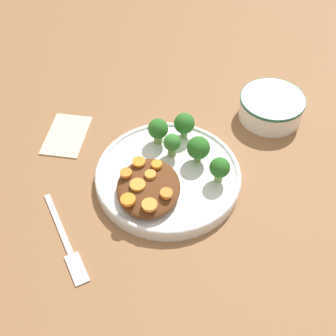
% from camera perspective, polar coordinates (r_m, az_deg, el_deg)
% --- Properties ---
extents(ground_plane, '(4.00, 4.00, 0.00)m').
position_cam_1_polar(ground_plane, '(0.87, 0.00, -1.55)').
color(ground_plane, '#8C603D').
extents(plate, '(0.27, 0.27, 0.03)m').
position_cam_1_polar(plate, '(0.86, 0.00, -0.96)').
color(plate, white).
rests_on(plate, ground_plane).
extents(dip_bowl, '(0.13, 0.13, 0.05)m').
position_cam_1_polar(dip_bowl, '(1.00, 12.48, 7.37)').
color(dip_bowl, white).
rests_on(dip_bowl, ground_plane).
extents(stew_mound, '(0.14, 0.11, 0.03)m').
position_cam_1_polar(stew_mound, '(0.82, -2.40, -2.38)').
color(stew_mound, '#5B3319').
rests_on(stew_mound, plate).
extents(broccoli_floret_0, '(0.04, 0.04, 0.05)m').
position_cam_1_polar(broccoli_floret_0, '(0.89, -1.22, 4.71)').
color(broccoli_floret_0, '#759E51').
rests_on(broccoli_floret_0, plate).
extents(broccoli_floret_1, '(0.04, 0.04, 0.06)m').
position_cam_1_polar(broccoli_floret_1, '(0.85, 3.73, 2.43)').
color(broccoli_floret_1, '#759E51').
rests_on(broccoli_floret_1, plate).
extents(broccoli_floret_2, '(0.04, 0.04, 0.05)m').
position_cam_1_polar(broccoli_floret_2, '(0.90, 2.00, 5.40)').
color(broccoli_floret_2, '#7FA85B').
rests_on(broccoli_floret_2, plate).
extents(broccoli_floret_3, '(0.03, 0.03, 0.05)m').
position_cam_1_polar(broccoli_floret_3, '(0.87, 0.50, 3.00)').
color(broccoli_floret_3, '#759E51').
rests_on(broccoli_floret_3, plate).
extents(broccoli_floret_4, '(0.04, 0.04, 0.05)m').
position_cam_1_polar(broccoli_floret_4, '(0.83, 6.32, -0.05)').
color(broccoli_floret_4, '#7FA85B').
rests_on(broccoli_floret_4, plate).
extents(carrot_slice_0, '(0.02, 0.02, 0.01)m').
position_cam_1_polar(carrot_slice_0, '(0.83, -3.59, 0.58)').
color(carrot_slice_0, orange).
rests_on(carrot_slice_0, stew_mound).
extents(carrot_slice_1, '(0.03, 0.03, 0.00)m').
position_cam_1_polar(carrot_slice_1, '(0.80, -3.72, -2.05)').
color(carrot_slice_1, orange).
rests_on(carrot_slice_1, stew_mound).
extents(carrot_slice_2, '(0.02, 0.02, 0.01)m').
position_cam_1_polar(carrot_slice_2, '(0.79, -0.56, -3.10)').
color(carrot_slice_2, orange).
rests_on(carrot_slice_2, stew_mound).
extents(carrot_slice_3, '(0.03, 0.03, 0.01)m').
position_cam_1_polar(carrot_slice_3, '(0.77, -2.27, -4.52)').
color(carrot_slice_3, orange).
rests_on(carrot_slice_3, stew_mound).
extents(carrot_slice_4, '(0.03, 0.03, 0.01)m').
position_cam_1_polar(carrot_slice_4, '(0.78, -4.90, -3.88)').
color(carrot_slice_4, orange).
rests_on(carrot_slice_4, stew_mound).
extents(carrot_slice_5, '(0.02, 0.02, 0.01)m').
position_cam_1_polar(carrot_slice_5, '(0.82, -5.15, -0.62)').
color(carrot_slice_5, orange).
rests_on(carrot_slice_5, stew_mound).
extents(carrot_slice_6, '(0.02, 0.02, 0.01)m').
position_cam_1_polar(carrot_slice_6, '(0.83, -1.38, 0.43)').
color(carrot_slice_6, orange).
rests_on(carrot_slice_6, stew_mound).
extents(carrot_slice_7, '(0.02, 0.02, 0.01)m').
position_cam_1_polar(carrot_slice_7, '(0.81, -2.16, -0.81)').
color(carrot_slice_7, orange).
rests_on(carrot_slice_7, stew_mound).
extents(fork, '(0.18, 0.11, 0.01)m').
position_cam_1_polar(fork, '(0.80, -12.18, -9.16)').
color(fork, silver).
rests_on(fork, ground_plane).
extents(napkin, '(0.13, 0.09, 0.01)m').
position_cam_1_polar(napkin, '(0.97, -12.28, 3.99)').
color(napkin, beige).
rests_on(napkin, ground_plane).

